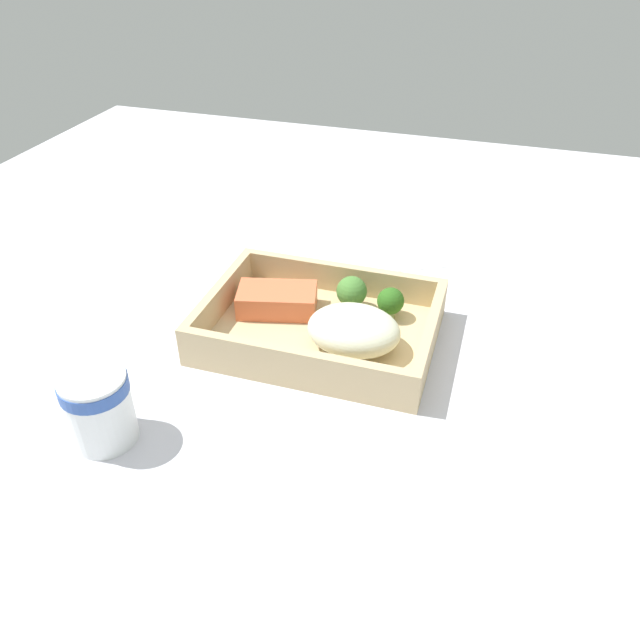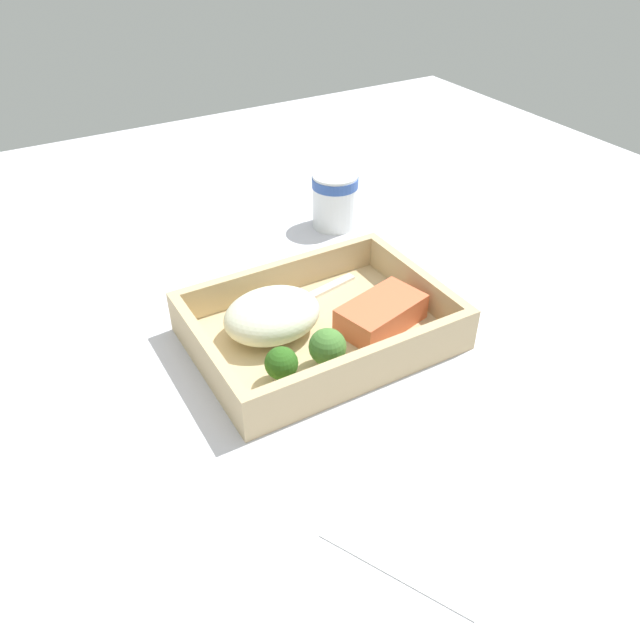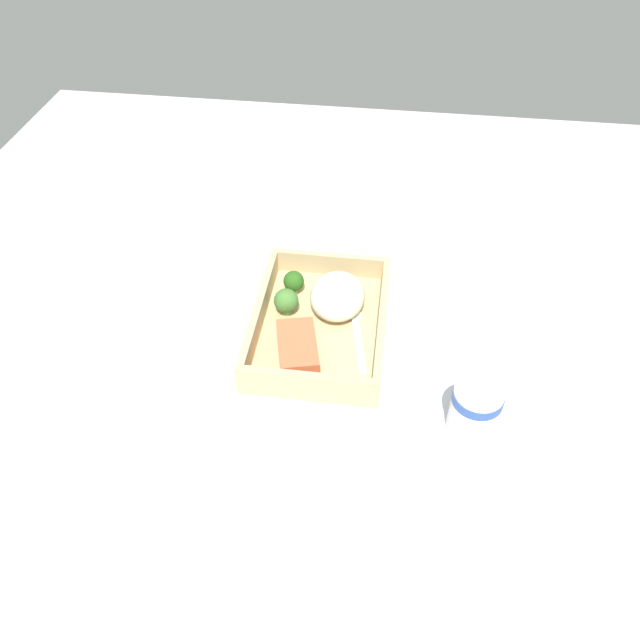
{
  "view_description": "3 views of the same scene",
  "coord_description": "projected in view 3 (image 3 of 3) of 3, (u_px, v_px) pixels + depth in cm",
  "views": [
    {
      "loc": [
        18.81,
        -60.23,
        47.02
      ],
      "look_at": [
        0.0,
        0.0,
        2.7
      ],
      "focal_mm": 35.0,
      "sensor_mm": 36.0,
      "label": 1
    },
    {
      "loc": [
        28.42,
        48.93,
        44.49
      ],
      "look_at": [
        0.0,
        0.0,
        2.7
      ],
      "focal_mm": 35.0,
      "sensor_mm": 36.0,
      "label": 2
    },
    {
      "loc": [
        -69.66,
        -9.41,
        71.11
      ],
      "look_at": [
        0.0,
        0.0,
        2.7
      ],
      "focal_mm": 35.0,
      "sensor_mm": 36.0,
      "label": 3
    }
  ],
  "objects": [
    {
      "name": "salmon_fillet",
      "position": [
        297.0,
        349.0,
        0.94
      ],
      "size": [
        11.17,
        7.99,
        3.12
      ],
      "primitive_type": "cube",
      "rotation": [
        0.0,
        0.0,
        0.25
      ],
      "color": "#DD6841",
      "rests_on": "takeout_tray"
    },
    {
      "name": "ground_plane",
      "position": [
        320.0,
        336.0,
        1.01
      ],
      "size": [
        160.0,
        160.0,
        2.0
      ],
      "primitive_type": "cube",
      "color": "silver"
    },
    {
      "name": "paper_cup",
      "position": [
        475.0,
        408.0,
        0.83
      ],
      "size": [
        6.79,
        6.79,
        8.11
      ],
      "color": "white",
      "rests_on": "ground_plane"
    },
    {
      "name": "broccoli_floret_1",
      "position": [
        286.0,
        301.0,
        1.0
      ],
      "size": [
        3.97,
        3.97,
        4.65
      ],
      "color": "#739D5D",
      "rests_on": "takeout_tray"
    },
    {
      "name": "takeout_tray",
      "position": [
        320.0,
        329.0,
        1.0
      ],
      "size": [
        28.34,
        20.62,
        1.2
      ],
      "primitive_type": "cube",
      "color": "tan",
      "rests_on": "ground_plane"
    },
    {
      "name": "receipt_slip",
      "position": [
        172.0,
        292.0,
        1.07
      ],
      "size": [
        14.49,
        16.21,
        0.24
      ],
      "primitive_type": "cube",
      "rotation": [
        0.0,
        0.0,
        0.48
      ],
      "color": "white",
      "rests_on": "ground_plane"
    },
    {
      "name": "fork",
      "position": [
        357.0,
        331.0,
        0.98
      ],
      "size": [
        15.82,
        4.67,
        0.44
      ],
      "color": "white",
      "rests_on": "takeout_tray"
    },
    {
      "name": "broccoli_floret_2",
      "position": [
        294.0,
        282.0,
        1.04
      ],
      "size": [
        3.46,
        3.46,
        4.13
      ],
      "color": "#85A163",
      "rests_on": "takeout_tray"
    },
    {
      "name": "tray_rim",
      "position": [
        320.0,
        318.0,
        0.98
      ],
      "size": [
        28.34,
        20.62,
        3.99
      ],
      "color": "tan",
      "rests_on": "takeout_tray"
    },
    {
      "name": "mashed_potatoes",
      "position": [
        338.0,
        296.0,
        1.01
      ],
      "size": [
        11.15,
        8.91,
        5.1
      ],
      "primitive_type": "ellipsoid",
      "color": "silver",
      "rests_on": "takeout_tray"
    }
  ]
}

